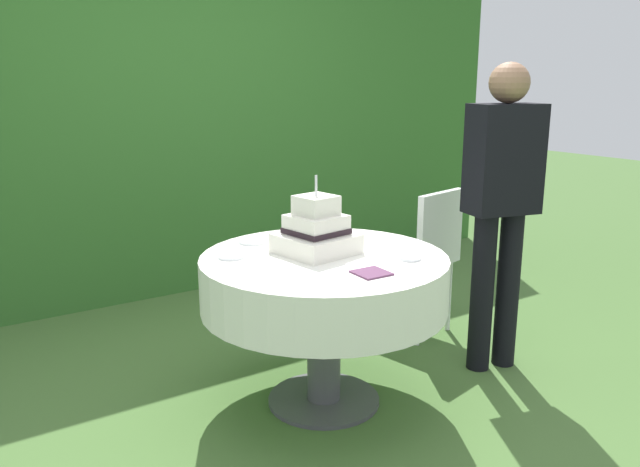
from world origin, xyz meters
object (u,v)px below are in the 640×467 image
object	(u,v)px
serving_plate_near	(253,242)
napkin_stack	(371,273)
standing_person	(501,198)
cake_table	(324,284)
wedding_cake	(316,232)
serving_plate_far	(410,258)
serving_plate_left	(231,256)
garden_chair	(425,248)

from	to	relation	value
serving_plate_near	napkin_stack	xyz separation A→B (m)	(0.17, -0.73, -0.00)
standing_person	cake_table	bearing A→B (deg)	169.93
cake_table	napkin_stack	bearing A→B (deg)	-87.61
cake_table	napkin_stack	size ratio (longest dim) A/B	8.38
cake_table	wedding_cake	distance (m)	0.24
serving_plate_near	standing_person	distance (m)	1.28
serving_plate_far	serving_plate_left	xyz separation A→B (m)	(-0.66, 0.47, 0.00)
wedding_cake	standing_person	xyz separation A→B (m)	(0.97, -0.24, 0.10)
cake_table	wedding_cake	world-z (taller)	wedding_cake
garden_chair	cake_table	bearing A→B (deg)	-159.30
cake_table	standing_person	distance (m)	1.04
serving_plate_near	serving_plate_far	size ratio (longest dim) A/B	1.34
serving_plate_left	garden_chair	bearing A→B (deg)	6.53
serving_plate_near	napkin_stack	distance (m)	0.75
serving_plate_left	standing_person	distance (m)	1.41
cake_table	napkin_stack	xyz separation A→B (m)	(0.01, -0.33, 0.14)
serving_plate_left	garden_chair	xyz separation A→B (m)	(1.33, 0.15, -0.20)
garden_chair	napkin_stack	bearing A→B (deg)	-143.77
napkin_stack	standing_person	world-z (taller)	standing_person
serving_plate_near	serving_plate_left	distance (m)	0.27
cake_table	serving_plate_far	bearing A→B (deg)	-41.49
napkin_stack	cake_table	bearing A→B (deg)	92.39
napkin_stack	garden_chair	bearing A→B (deg)	36.23
wedding_cake	garden_chair	size ratio (longest dim) A/B	0.41
napkin_stack	garden_chair	xyz separation A→B (m)	(0.95, 0.70, -0.19)
serving_plate_far	garden_chair	size ratio (longest dim) A/B	0.11
serving_plate_left	standing_person	xyz separation A→B (m)	(1.34, -0.39, 0.19)
serving_plate_far	wedding_cake	bearing A→B (deg)	131.68
wedding_cake	napkin_stack	xyz separation A→B (m)	(0.01, -0.40, -0.10)
serving_plate_near	napkin_stack	world-z (taller)	serving_plate_near
serving_plate_far	standing_person	distance (m)	0.72
cake_table	serving_plate_near	xyz separation A→B (m)	(-0.16, 0.40, 0.14)
wedding_cake	cake_table	bearing A→B (deg)	-90.94
serving_plate_far	serving_plate_left	size ratio (longest dim) A/B	0.82
cake_table	serving_plate_near	distance (m)	0.45
wedding_cake	garden_chair	xyz separation A→B (m)	(0.97, 0.30, -0.29)
standing_person	serving_plate_left	bearing A→B (deg)	163.93
serving_plate_near	garden_chair	size ratio (longest dim) A/B	0.15
serving_plate_near	wedding_cake	bearing A→B (deg)	-63.89
cake_table	serving_plate_left	bearing A→B (deg)	149.71
cake_table	garden_chair	distance (m)	1.04
wedding_cake	garden_chair	bearing A→B (deg)	17.10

